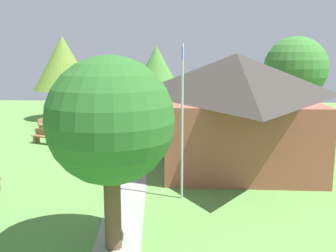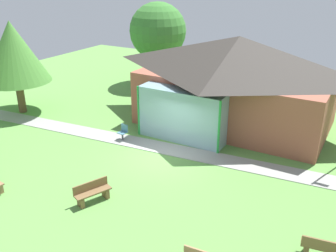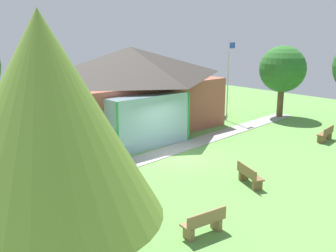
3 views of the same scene
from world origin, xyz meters
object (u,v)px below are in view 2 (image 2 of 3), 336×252
bench_front_center (92,193)px  tree_behind_pavilion_left (158,31)px  bench_lawn_far_right (325,249)px  pavilion (235,80)px  patio_chair_west (123,133)px  tree_west_hedge (14,52)px

bench_front_center → tree_behind_pavilion_left: (-6.56, 15.87, 3.78)m
bench_front_center → bench_lawn_far_right: 8.71m
pavilion → bench_lawn_far_right: (6.77, -9.50, -2.30)m
pavilion → patio_chair_west: size_ratio=13.60×
pavilion → bench_front_center: 11.09m
pavilion → patio_chair_west: (-4.30, -5.30, -2.29)m
bench_front_center → patio_chair_west: size_ratio=1.81×
tree_behind_pavilion_left → pavilion: bearing=-31.6°
bench_front_center → tree_west_hedge: 12.65m
bench_lawn_far_right → tree_behind_pavilion_left: 21.45m
patio_chair_west → tree_behind_pavilion_left: tree_behind_pavilion_left is taller
bench_front_center → tree_behind_pavilion_left: bearing=-134.6°
bench_front_center → tree_west_hedge: bearing=-94.6°
pavilion → patio_chair_west: bearing=-129.1°
pavilion → bench_lawn_far_right: bearing=-54.5°
pavilion → patio_chair_west: 7.20m
pavilion → bench_front_center: (-1.86, -10.69, -2.30)m
patio_chair_west → tree_behind_pavilion_left: 11.87m
patio_chair_west → tree_west_hedge: size_ratio=0.15×
bench_front_center → tree_behind_pavilion_left: size_ratio=0.24×
pavilion → bench_lawn_far_right: 11.89m
bench_front_center → bench_lawn_far_right: (8.63, 1.19, 0.00)m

